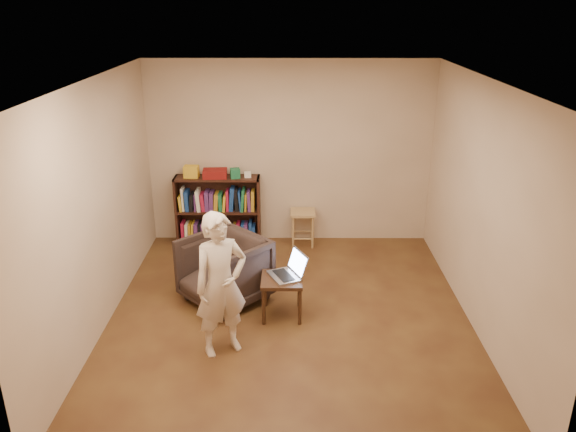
{
  "coord_description": "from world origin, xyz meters",
  "views": [
    {
      "loc": [
        0.01,
        -5.44,
        3.33
      ],
      "look_at": [
        -0.02,
        0.35,
        1.09
      ],
      "focal_mm": 35.0,
      "sensor_mm": 36.0,
      "label": 1
    }
  ],
  "objects_px": {
    "stool": "(303,218)",
    "armchair": "(224,270)",
    "side_table": "(282,284)",
    "laptop": "(289,271)",
    "person": "(221,285)",
    "bookshelf": "(219,214)"
  },
  "relations": [
    {
      "from": "stool",
      "to": "armchair",
      "type": "relative_size",
      "value": 0.59
    },
    {
      "from": "person",
      "to": "armchair",
      "type": "bearing_deg",
      "value": 66.02
    },
    {
      "from": "bookshelf",
      "to": "stool",
      "type": "distance_m",
      "value": 1.22
    },
    {
      "from": "armchair",
      "to": "laptop",
      "type": "relative_size",
      "value": 1.78
    },
    {
      "from": "armchair",
      "to": "side_table",
      "type": "xyz_separation_m",
      "value": [
        0.67,
        -0.33,
        -0.01
      ]
    },
    {
      "from": "bookshelf",
      "to": "armchair",
      "type": "relative_size",
      "value": 1.39
    },
    {
      "from": "bookshelf",
      "to": "stool",
      "type": "relative_size",
      "value": 2.36
    },
    {
      "from": "stool",
      "to": "side_table",
      "type": "distance_m",
      "value": 1.98
    },
    {
      "from": "armchair",
      "to": "side_table",
      "type": "height_order",
      "value": "armchair"
    },
    {
      "from": "stool",
      "to": "laptop",
      "type": "bearing_deg",
      "value": -95.72
    },
    {
      "from": "bookshelf",
      "to": "person",
      "type": "xyz_separation_m",
      "value": [
        0.36,
        -2.71,
        0.3
      ]
    },
    {
      "from": "bookshelf",
      "to": "side_table",
      "type": "height_order",
      "value": "bookshelf"
    },
    {
      "from": "armchair",
      "to": "side_table",
      "type": "bearing_deg",
      "value": 19.05
    },
    {
      "from": "laptop",
      "to": "bookshelf",
      "type": "bearing_deg",
      "value": -177.48
    },
    {
      "from": "stool",
      "to": "armchair",
      "type": "xyz_separation_m",
      "value": [
        -0.94,
        -1.64,
        -0.02
      ]
    },
    {
      "from": "armchair",
      "to": "person",
      "type": "bearing_deg",
      "value": -39.72
    },
    {
      "from": "laptop",
      "to": "person",
      "type": "bearing_deg",
      "value": -66.79
    },
    {
      "from": "stool",
      "to": "armchair",
      "type": "height_order",
      "value": "armchair"
    },
    {
      "from": "bookshelf",
      "to": "stool",
      "type": "bearing_deg",
      "value": -3.02
    },
    {
      "from": "side_table",
      "to": "laptop",
      "type": "xyz_separation_m",
      "value": [
        0.08,
        0.06,
        0.14
      ]
    },
    {
      "from": "stool",
      "to": "person",
      "type": "distance_m",
      "value": 2.8
    },
    {
      "from": "bookshelf",
      "to": "person",
      "type": "distance_m",
      "value": 2.75
    }
  ]
}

